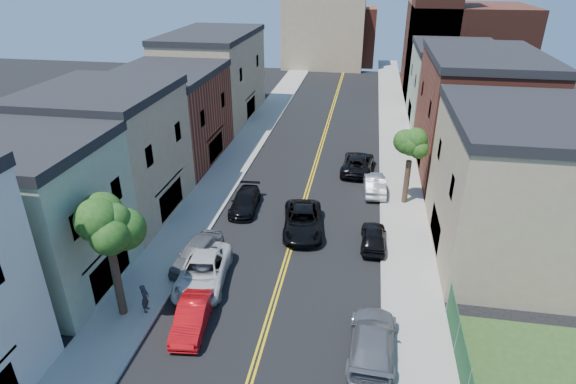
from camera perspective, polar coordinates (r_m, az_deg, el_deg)
The scene contains 26 objects.
sidewalk_left at distance 49.01m, azimuth -5.43°, elevation 5.52°, with size 3.20×100.00×0.15m, color gray.
sidewalk_right at distance 47.59m, azimuth 13.35°, elevation 4.26°, with size 3.20×100.00×0.15m, color gray.
curb_left at distance 48.60m, azimuth -3.43°, elevation 5.42°, with size 0.30×100.00×0.15m, color gray.
curb_right at distance 47.49m, azimuth 11.24°, elevation 4.43°, with size 0.30×100.00×0.15m, color gray.
bldg_left_palegrn at distance 30.27m, azimuth -29.04°, elevation -2.98°, with size 9.00×8.00×8.50m, color gray.
bldg_left_tan_near at distance 36.79m, azimuth -21.01°, elevation 4.02°, with size 9.00×10.00×9.00m, color #998466.
bldg_left_brick at distance 46.15m, azimuth -14.34°, elevation 8.65°, with size 9.00×12.00×8.00m, color brown.
bldg_left_tan_far at distance 58.58m, azimuth -9.04°, elevation 13.56°, with size 9.00×16.00×9.50m, color #998466.
bldg_right_tan at distance 32.46m, azimuth 26.09°, elevation 0.09°, with size 9.00×12.00×9.00m, color #998466.
bldg_right_brick at distance 45.01m, azimuth 21.94°, elevation 8.46°, with size 9.00×14.00×10.00m, color brown.
bldg_right_palegrn at distance 58.50m, azimuth 19.38°, elevation 11.91°, with size 9.00×12.00×8.50m, color gray.
church at distance 72.96m, azimuth 19.96°, elevation 16.86°, with size 16.20×14.20×22.60m.
backdrop_left at distance 87.33m, azimuth 4.37°, elevation 18.77°, with size 14.00×8.00×12.00m, color #998466.
backdrop_center at distance 91.13m, azimuth 7.25°, elevation 18.32°, with size 10.00×8.00×10.00m, color brown.
tree_left_mid at distance 24.43m, azimuth -21.56°, elevation -1.91°, with size 5.20×5.20×9.29m.
tree_right_far at distance 36.29m, azimuth 14.94°, elevation 6.74°, with size 4.40×4.40×8.03m.
red_sedan at distance 25.79m, azimuth -11.55°, elevation -14.59°, with size 1.51×4.33×1.43m, color red.
white_pickup at distance 28.63m, azimuth -10.32°, elevation -9.51°, with size 2.72×5.90×1.64m, color silver.
grey_car_left at distance 30.33m, azimuth -11.01°, elevation -7.31°, with size 1.94×4.83×1.65m, color #595C61.
black_car_left at distance 36.33m, azimuth -5.27°, elevation -1.14°, with size 1.94×4.77×1.38m, color black.
grey_car_right at distance 24.16m, azimuth 10.26°, elevation -17.52°, with size 2.26×5.57×1.62m, color slate.
black_car_right at distance 32.16m, azimuth 10.39°, elevation -5.39°, with size 1.67×4.15×1.41m, color black.
silver_car_right at distance 39.49m, azimuth 10.48°, elevation 0.97°, with size 1.62×4.64×1.53m, color #B9BCC1.
dark_car_right_far at distance 43.31m, azimuth 8.49°, elevation 3.52°, with size 2.67×5.78×1.61m, color black.
black_suv_lane at distance 33.29m, azimuth 1.79°, elevation -3.55°, with size 2.68×5.82×1.62m, color black.
pedestrian_left at distance 27.09m, azimuth -17.03°, elevation -12.26°, with size 0.62×0.41×1.69m, color #24252C.
Camera 1 is at (4.34, -4.18, 17.38)m, focal length 29.18 mm.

